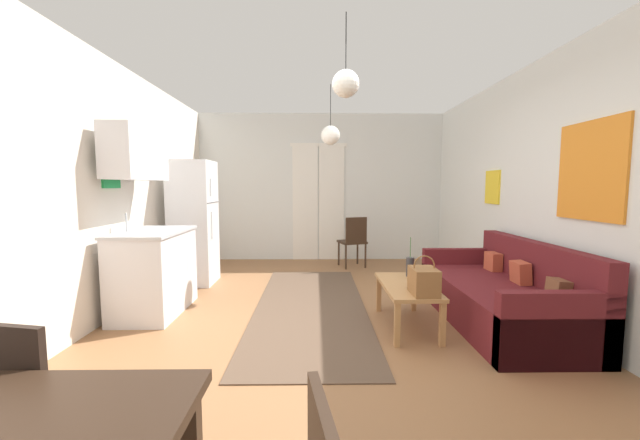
{
  "coord_description": "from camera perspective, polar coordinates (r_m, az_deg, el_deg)",
  "views": [
    {
      "loc": [
        -0.11,
        -3.36,
        1.4
      ],
      "look_at": [
        -0.04,
        1.56,
        0.94
      ],
      "focal_mm": 20.54,
      "sensor_mm": 36.0,
      "label": 1
    }
  ],
  "objects": [
    {
      "name": "dining_chair_near",
      "position": [
        2.03,
        -38.15,
        -22.31
      ],
      "size": [
        0.49,
        0.47,
        0.9
      ],
      "rotation": [
        0.0,
        0.0,
        2.95
      ],
      "color": "black",
      "rests_on": "ground_plane"
    },
    {
      "name": "wall_back",
      "position": [
        6.96,
        0.12,
        5.0
      ],
      "size": [
        4.73,
        0.13,
        2.74
      ],
      "color": "silver",
      "rests_on": "ground_plane"
    },
    {
      "name": "accent_chair",
      "position": [
        6.3,
        5.25,
        -2.99
      ],
      "size": [
        0.52,
        0.5,
        0.88
      ],
      "rotation": [
        0.0,
        0.0,
        3.44
      ],
      "color": "#382619",
      "rests_on": "ground_plane"
    },
    {
      "name": "wall_left",
      "position": [
        4.02,
        -34.12,
        4.01
      ],
      "size": [
        0.12,
        7.3,
        2.74
      ],
      "color": "silver",
      "rests_on": "ground_plane"
    },
    {
      "name": "kitchen_counter",
      "position": [
        4.42,
        -24.94,
        -3.61
      ],
      "size": [
        0.63,
        1.05,
        2.02
      ],
      "color": "silver",
      "rests_on": "ground_plane"
    },
    {
      "name": "coffee_table",
      "position": [
        3.79,
        13.4,
        -10.55
      ],
      "size": [
        0.48,
        1.0,
        0.43
      ],
      "color": "#B27F4C",
      "rests_on": "ground_plane"
    },
    {
      "name": "handbag",
      "position": [
        3.45,
        15.86,
        -9.1
      ],
      "size": [
        0.22,
        0.3,
        0.35
      ],
      "color": "brown",
      "rests_on": "coffee_table"
    },
    {
      "name": "ground_plane",
      "position": [
        3.66,
        1.08,
        -17.98
      ],
      "size": [
        5.13,
        7.7,
        0.1
      ],
      "primitive_type": "cube",
      "color": "#8E603D"
    },
    {
      "name": "refrigerator",
      "position": [
        5.53,
        -19.08,
        -0.38
      ],
      "size": [
        0.59,
        0.6,
        1.75
      ],
      "color": "white",
      "rests_on": "ground_plane"
    },
    {
      "name": "wall_right",
      "position": [
        4.14,
        35.12,
        3.98
      ],
      "size": [
        0.12,
        7.3,
        2.74
      ],
      "color": "silver",
      "rests_on": "ground_plane"
    },
    {
      "name": "couch",
      "position": [
        4.25,
        26.78,
        -10.72
      ],
      "size": [
        0.94,
        2.0,
        0.83
      ],
      "color": "#5B191E",
      "rests_on": "ground_plane"
    },
    {
      "name": "area_rug",
      "position": [
        4.37,
        -1.47,
        -13.28
      ],
      "size": [
        1.25,
        3.36,
        0.01
      ],
      "primitive_type": "cube",
      "color": "brown",
      "rests_on": "ground_plane"
    },
    {
      "name": "pendant_lamp_far",
      "position": [
        5.03,
        1.65,
        13.05
      ],
      "size": [
        0.26,
        0.26,
        0.79
      ],
      "color": "black"
    },
    {
      "name": "pendant_lamp_near",
      "position": [
        3.07,
        4.03,
        20.42
      ],
      "size": [
        0.22,
        0.22,
        0.65
      ],
      "color": "black"
    },
    {
      "name": "bamboo_vase",
      "position": [
        4.08,
        13.84,
        -7.08
      ],
      "size": [
        0.08,
        0.08,
        0.43
      ],
      "color": "#2D2D33",
      "rests_on": "coffee_table"
    }
  ]
}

